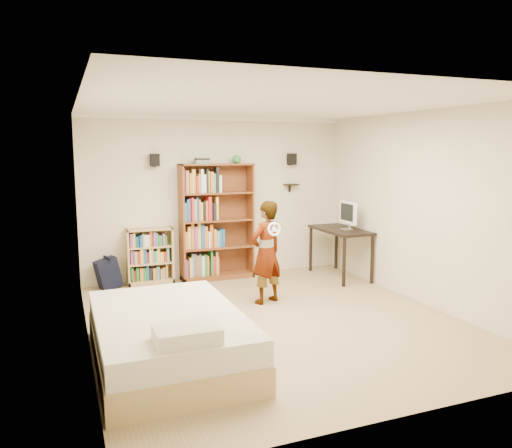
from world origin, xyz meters
The scene contains 14 objects.
ground centered at (0.00, 0.00, 0.00)m, with size 4.50×5.00×0.01m, color tan.
room_shell centered at (0.00, 0.00, 1.76)m, with size 4.52×5.02×2.71m.
crown_molding centered at (0.00, 0.00, 2.67)m, with size 4.50×5.00×0.06m.
speaker_left centered at (-1.05, 2.40, 2.00)m, with size 0.14×0.12×0.20m, color black.
speaker_right centered at (1.35, 2.40, 2.00)m, with size 0.14×0.12×0.20m, color black.
wall_shelf centered at (1.35, 2.41, 1.55)m, with size 0.25×0.16×0.03m, color black.
tall_bookshelf centered at (-0.06, 2.32, 0.97)m, with size 1.22×0.36×1.93m, color brown, non-canonical shape.
low_bookshelf centered at (-1.18, 2.36, 0.46)m, with size 0.73×0.27×0.91m, color tan, non-canonical shape.
computer_desk centered at (1.92, 1.66, 0.42)m, with size 0.61×1.23×0.84m, color black, non-canonical shape.
imac centered at (1.98, 1.55, 1.07)m, with size 0.09×0.47×0.47m, color white, non-canonical shape.
daybed centered at (-1.51, -0.73, 0.33)m, with size 1.44×2.21×0.65m, color silver, non-canonical shape.
person centered at (0.19, 0.77, 0.73)m, with size 0.53×0.35×1.46m, color black.
wii_wheel centered at (0.19, 0.50, 1.10)m, with size 0.19×0.19×0.03m, color white.
navy_bag centered at (-1.84, 2.33, 0.25)m, with size 0.37×0.24×0.50m, color black, non-canonical shape.
Camera 1 is at (-2.45, -5.60, 2.15)m, focal length 35.00 mm.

